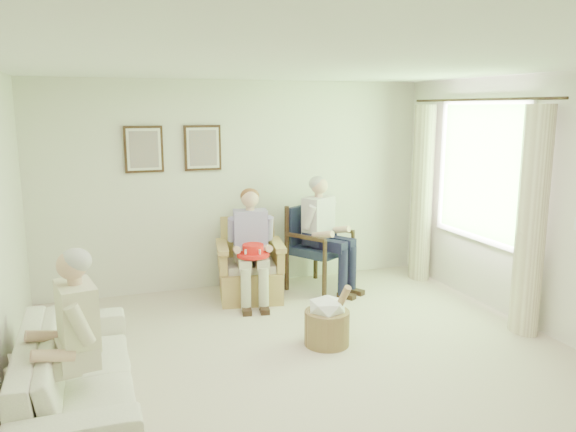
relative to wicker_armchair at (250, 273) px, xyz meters
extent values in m
plane|color=beige|center=(0.03, -2.18, -0.30)|extent=(5.50, 5.50, 0.00)
cube|color=silver|center=(0.03, 0.57, 1.00)|extent=(5.00, 0.04, 2.60)
cube|color=silver|center=(2.53, -2.18, 1.00)|extent=(0.04, 5.50, 2.60)
cube|color=white|center=(0.03, -2.18, 2.30)|extent=(5.00, 5.50, 0.02)
cube|color=#2D6B23|center=(2.50, -0.98, 1.25)|extent=(0.02, 1.40, 1.50)
cube|color=white|center=(2.49, -0.98, 2.03)|extent=(0.04, 1.52, 0.06)
cube|color=white|center=(2.49, -0.98, 0.47)|extent=(0.04, 1.52, 0.06)
cylinder|color=#382114|center=(2.40, -0.98, 2.05)|extent=(0.03, 2.50, 0.03)
cylinder|color=beige|center=(2.36, -1.96, 0.85)|extent=(0.34, 0.34, 2.30)
cylinder|color=beige|center=(2.36, 0.00, 0.85)|extent=(0.34, 0.34, 2.30)
cube|color=#382114|center=(-1.12, 0.54, 1.48)|extent=(0.45, 0.03, 0.55)
cube|color=silver|center=(-1.12, 0.52, 1.48)|extent=(0.39, 0.01, 0.49)
cube|color=tan|center=(-1.12, 0.51, 1.48)|extent=(0.33, 0.01, 0.43)
cube|color=#382114|center=(-0.42, 0.54, 1.48)|extent=(0.45, 0.03, 0.55)
cube|color=silver|center=(-0.42, 0.52, 1.48)|extent=(0.39, 0.01, 0.49)
cube|color=tan|center=(-0.42, 0.51, 1.48)|extent=(0.33, 0.01, 0.43)
cube|color=tan|center=(0.00, -0.03, -0.12)|extent=(0.71, 0.69, 0.37)
cube|color=beige|center=(0.00, -0.06, 0.11)|extent=(0.55, 0.53, 0.09)
cube|color=tan|center=(0.00, 0.26, 0.37)|extent=(0.66, 0.20, 0.56)
cube|color=tan|center=(-0.33, -0.03, 0.21)|extent=(0.09, 0.64, 0.27)
cube|color=tan|center=(0.33, -0.03, 0.21)|extent=(0.09, 0.64, 0.27)
cylinder|color=black|center=(0.62, -0.25, -0.08)|extent=(0.06, 0.06, 0.45)
cylinder|color=black|center=(1.24, -0.25, -0.08)|extent=(0.06, 0.06, 0.45)
cylinder|color=black|center=(0.62, 0.33, -0.08)|extent=(0.06, 0.06, 0.45)
cylinder|color=black|center=(1.24, 0.33, -0.08)|extent=(0.06, 0.06, 0.45)
cube|color=#1A213A|center=(0.93, 0.04, 0.20)|extent=(0.60, 0.58, 0.10)
cube|color=#1A213A|center=(0.93, 0.32, 0.48)|extent=(0.56, 0.07, 0.52)
imported|color=white|center=(-1.92, -2.05, 0.00)|extent=(2.07, 0.81, 0.61)
cube|color=#BEB799|center=(0.00, -0.06, 0.27)|extent=(0.40, 0.26, 0.16)
cube|color=#9988C0|center=(0.00, -0.04, 0.55)|extent=(0.39, 0.24, 0.46)
sphere|color=#DDAD8E|center=(0.00, -0.05, 0.92)|extent=(0.21, 0.21, 0.21)
ellipsoid|color=brown|center=(0.00, -0.02, 0.94)|extent=(0.22, 0.22, 0.18)
cube|color=#BEB799|center=(-0.10, -0.28, 0.22)|extent=(0.14, 0.44, 0.13)
cube|color=#BEB799|center=(0.10, -0.28, 0.22)|extent=(0.14, 0.44, 0.13)
cylinder|color=#BEB799|center=(-0.10, -0.48, -0.04)|extent=(0.12, 0.12, 0.47)
cylinder|color=#BEB799|center=(0.10, -0.48, -0.04)|extent=(0.12, 0.12, 0.47)
cube|color=#171732|center=(0.93, 0.04, 0.36)|extent=(0.40, 0.26, 0.16)
cube|color=silver|center=(0.93, 0.06, 0.64)|extent=(0.39, 0.24, 0.46)
sphere|color=#DDAD8E|center=(0.93, 0.05, 1.01)|extent=(0.21, 0.21, 0.21)
ellipsoid|color=#B7B2AD|center=(0.93, 0.07, 1.04)|extent=(0.22, 0.22, 0.18)
cube|color=#171732|center=(0.83, -0.18, 0.31)|extent=(0.14, 0.44, 0.13)
cube|color=#171732|center=(1.03, -0.18, 0.31)|extent=(0.14, 0.44, 0.13)
cylinder|color=#171732|center=(0.83, -0.38, 0.01)|extent=(0.12, 0.12, 0.57)
cylinder|color=#171732|center=(1.03, -0.38, 0.01)|extent=(0.12, 0.12, 0.57)
cube|color=beige|center=(-1.92, -2.19, 0.23)|extent=(0.42, 0.26, 0.16)
cube|color=beige|center=(-1.92, -2.17, 0.51)|extent=(0.41, 0.24, 0.46)
sphere|color=#DDAD8E|center=(-1.92, -2.18, 0.88)|extent=(0.21, 0.21, 0.21)
ellipsoid|color=#B7B2AD|center=(-1.92, -2.15, 0.90)|extent=(0.22, 0.22, 0.18)
cube|color=beige|center=(-2.02, -2.41, 0.18)|extent=(0.14, 0.44, 0.13)
cube|color=beige|center=(-1.82, -2.41, 0.18)|extent=(0.14, 0.44, 0.13)
cylinder|color=beige|center=(-2.02, -2.61, -0.06)|extent=(0.12, 0.12, 0.43)
cylinder|color=beige|center=(-1.82, -2.61, -0.06)|extent=(0.12, 0.12, 0.43)
cylinder|color=red|center=(-0.05, -0.33, 0.32)|extent=(0.37, 0.37, 0.04)
cylinder|color=red|center=(-0.05, -0.33, 0.38)|extent=(0.24, 0.24, 0.12)
cube|color=white|center=(0.08, -0.33, 0.38)|extent=(0.04, 0.01, 0.05)
cube|color=white|center=(-0.01, -0.21, 0.38)|extent=(0.02, 0.05, 0.05)
cube|color=white|center=(-0.15, -0.26, 0.38)|extent=(0.04, 0.03, 0.05)
cube|color=white|center=(-0.15, -0.41, 0.38)|extent=(0.04, 0.03, 0.05)
cube|color=white|center=(-0.01, -0.45, 0.38)|extent=(0.02, 0.05, 0.05)
cylinder|color=tan|center=(0.33, -1.58, -0.13)|extent=(0.48, 0.48, 0.34)
ellipsoid|color=white|center=(0.33, -1.58, 0.09)|extent=(0.39, 0.39, 0.23)
cylinder|color=#A57F56|center=(0.43, -1.63, 0.09)|extent=(0.17, 0.31, 0.51)
camera|label=1|loc=(-1.72, -6.28, 1.96)|focal=35.00mm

